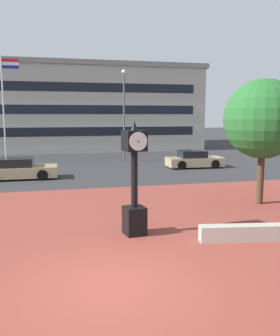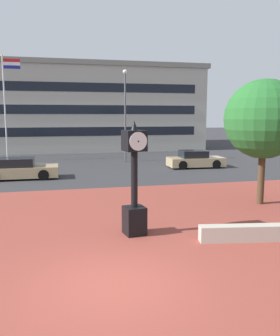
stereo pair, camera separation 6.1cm
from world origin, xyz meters
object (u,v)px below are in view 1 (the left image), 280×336
at_px(car_street_far, 18,170).
at_px(flagpole_primary, 5,101).
at_px(plaza_tree, 266,121).
at_px(car_street_mid, 194,160).
at_px(street_clock, 134,184).
at_px(civic_building, 69,108).
at_px(street_lamp_post, 124,107).

relative_size(car_street_far, flagpole_primary, 0.52).
bearing_deg(plaza_tree, car_street_mid, 83.79).
bearing_deg(flagpole_primary, car_street_mid, -26.65).
distance_m(street_clock, flagpole_primary, 22.04).
bearing_deg(car_street_mid, plaza_tree, -4.26).
bearing_deg(plaza_tree, car_street_far, 141.14).
relative_size(flagpole_primary, civic_building, 0.30).
height_order(plaza_tree, car_street_mid, plaza_tree).
relative_size(car_street_mid, civic_building, 0.14).
relative_size(car_street_mid, flagpole_primary, 0.48).
bearing_deg(flagpole_primary, street_lamp_post, -13.49).
bearing_deg(plaza_tree, street_clock, -155.96).
bearing_deg(plaza_tree, street_lamp_post, 101.47).
bearing_deg(civic_building, car_street_mid, -67.68).
bearing_deg(civic_building, flagpole_primary, -114.16).
relative_size(car_street_far, civic_building, 0.16).
xyz_separation_m(car_street_mid, car_street_far, (-12.27, -2.05, 0.00)).
xyz_separation_m(car_street_far, street_lamp_post, (7.89, 6.76, 3.97)).
xyz_separation_m(street_clock, plaza_tree, (6.43, 2.87, 1.95)).
bearing_deg(flagpole_primary, car_street_far, -79.43).
distance_m(street_clock, plaza_tree, 7.31).
bearing_deg(street_lamp_post, street_clock, -99.93).
height_order(plaza_tree, civic_building, civic_building).
relative_size(car_street_mid, car_street_far, 0.92).
xyz_separation_m(street_clock, flagpole_primary, (-6.33, 20.85, 3.34)).
bearing_deg(street_lamp_post, car_street_mid, -47.08).
height_order(car_street_mid, flagpole_primary, flagpole_primary).
relative_size(plaza_tree, car_street_far, 1.19).
xyz_separation_m(flagpole_primary, civic_building, (5.79, 12.90, -0.29)).
xyz_separation_m(street_clock, car_street_mid, (7.62, 13.84, -1.09)).
distance_m(plaza_tree, street_lamp_post, 16.03).
bearing_deg(car_street_far, street_lamp_post, 131.38).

